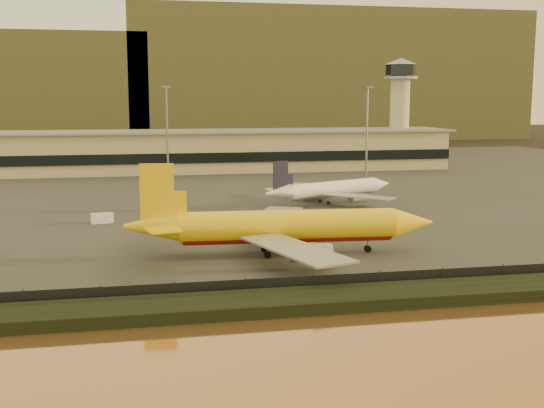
% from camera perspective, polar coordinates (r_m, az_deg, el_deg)
% --- Properties ---
extents(ground, '(900.00, 900.00, 0.00)m').
position_cam_1_polar(ground, '(91.61, 0.19, -5.49)').
color(ground, black).
rests_on(ground, ground).
extents(embankment, '(320.00, 7.00, 1.40)m').
position_cam_1_polar(embankment, '(75.46, 2.82, -8.10)').
color(embankment, black).
rests_on(embankment, ground).
extents(tarmac, '(320.00, 220.00, 0.20)m').
position_cam_1_polar(tarmac, '(184.20, -5.77, 1.77)').
color(tarmac, '#2D2D2D').
rests_on(tarmac, ground).
extents(perimeter_fence, '(300.00, 0.05, 2.20)m').
position_cam_1_polar(perimeter_fence, '(79.02, 2.10, -6.86)').
color(perimeter_fence, black).
rests_on(perimeter_fence, tarmac).
extents(terminal_building, '(202.00, 25.00, 12.60)m').
position_cam_1_polar(terminal_building, '(213.15, -10.52, 4.28)').
color(terminal_building, tan).
rests_on(terminal_building, tarmac).
extents(control_tower, '(11.20, 11.20, 35.50)m').
position_cam_1_polar(control_tower, '(234.99, 10.65, 8.45)').
color(control_tower, tan).
rests_on(control_tower, tarmac).
extents(apron_light_masts, '(152.20, 12.20, 25.40)m').
position_cam_1_polar(apron_light_masts, '(165.39, 0.05, 6.43)').
color(apron_light_masts, slate).
rests_on(apron_light_masts, tarmac).
extents(distant_hills, '(470.00, 160.00, 70.00)m').
position_cam_1_polar(distant_hills, '(427.04, -11.99, 9.83)').
color(distant_hills, brown).
rests_on(distant_hills, ground).
extents(dhl_cargo_jet, '(45.18, 44.14, 13.49)m').
position_cam_1_polar(dhl_cargo_jet, '(98.42, 0.88, -1.96)').
color(dhl_cargo_jet, yellow).
rests_on(dhl_cargo_jet, tarmac).
extents(white_narrowbody_jet, '(32.54, 30.74, 9.81)m').
position_cam_1_polar(white_narrowbody_jet, '(147.73, 4.98, 1.21)').
color(white_narrowbody_jet, white).
rests_on(white_narrowbody_jet, tarmac).
extents(gse_vehicle_yellow, '(4.46, 2.01, 2.01)m').
position_cam_1_polar(gse_vehicle_yellow, '(122.73, -1.02, -1.23)').
color(gse_vehicle_yellow, yellow).
rests_on(gse_vehicle_yellow, tarmac).
extents(gse_vehicle_white, '(4.18, 2.40, 1.77)m').
position_cam_1_polar(gse_vehicle_white, '(127.65, -14.04, -1.16)').
color(gse_vehicle_white, white).
rests_on(gse_vehicle_white, tarmac).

